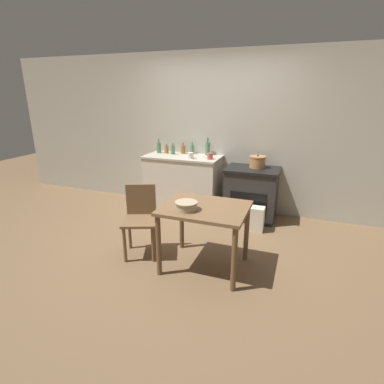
# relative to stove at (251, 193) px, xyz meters

# --- Properties ---
(ground_plane) EXTENTS (14.00, 14.00, 0.00)m
(ground_plane) POSITION_rel_stove_xyz_m (-0.69, -1.27, -0.41)
(ground_plane) COLOR brown
(wall_back) EXTENTS (8.00, 0.07, 2.55)m
(wall_back) POSITION_rel_stove_xyz_m (-0.69, 0.32, 0.87)
(wall_back) COLOR #B2AD9E
(wall_back) RESTS_ON ground_plane
(counter_cabinet) EXTENTS (1.25, 0.62, 0.92)m
(counter_cabinet) POSITION_rel_stove_xyz_m (-1.15, -0.01, 0.06)
(counter_cabinet) COLOR beige
(counter_cabinet) RESTS_ON ground_plane
(stove) EXTENTS (0.81, 0.60, 0.81)m
(stove) POSITION_rel_stove_xyz_m (0.00, 0.00, 0.00)
(stove) COLOR #2D2B28
(stove) RESTS_ON ground_plane
(work_table) EXTENTS (0.92, 0.75, 0.73)m
(work_table) POSITION_rel_stove_xyz_m (-0.24, -1.63, 0.21)
(work_table) COLOR brown
(work_table) RESTS_ON ground_plane
(chair) EXTENTS (0.52, 0.52, 0.85)m
(chair) POSITION_rel_stove_xyz_m (-1.07, -1.59, 0.06)
(chair) COLOR brown
(chair) RESTS_ON ground_plane
(flour_sack) EXTENTS (0.25, 0.18, 0.35)m
(flour_sack) POSITION_rel_stove_xyz_m (0.15, -0.45, -0.23)
(flour_sack) COLOR beige
(flour_sack) RESTS_ON ground_plane
(stock_pot) EXTENTS (0.25, 0.25, 0.20)m
(stock_pot) POSITION_rel_stove_xyz_m (0.06, 0.06, 0.49)
(stock_pot) COLOR #B77A47
(stock_pot) RESTS_ON stove
(mixing_bowl_large) EXTENTS (0.24, 0.24, 0.09)m
(mixing_bowl_large) POSITION_rel_stove_xyz_m (-0.39, -1.78, 0.38)
(mixing_bowl_large) COLOR tan
(mixing_bowl_large) RESTS_ON work_table
(bottle_far_left) EXTENTS (0.08, 0.08, 0.24)m
(bottle_far_left) POSITION_rel_stove_xyz_m (-1.64, 0.09, 0.61)
(bottle_far_left) COLOR #517F5B
(bottle_far_left) RESTS_ON counter_cabinet
(bottle_left) EXTENTS (0.06, 0.06, 0.20)m
(bottle_left) POSITION_rel_stove_xyz_m (-1.08, 0.22, 0.59)
(bottle_left) COLOR #517F5B
(bottle_left) RESTS_ON counter_cabinet
(bottle_mid_left) EXTENTS (0.08, 0.08, 0.19)m
(bottle_mid_left) POSITION_rel_stove_xyz_m (-1.23, 0.19, 0.59)
(bottle_mid_left) COLOR olive
(bottle_mid_left) RESTS_ON counter_cabinet
(bottle_center_left) EXTENTS (0.07, 0.07, 0.16)m
(bottle_center_left) POSITION_rel_stove_xyz_m (-1.50, 0.11, 0.58)
(bottle_center_left) COLOR olive
(bottle_center_left) RESTS_ON counter_cabinet
(bottle_center) EXTENTS (0.07, 0.07, 0.19)m
(bottle_center) POSITION_rel_stove_xyz_m (-1.36, 0.06, 0.59)
(bottle_center) COLOR #517F5B
(bottle_center) RESTS_ON counter_cabinet
(bottle_center_right) EXTENTS (0.08, 0.08, 0.29)m
(bottle_center_right) POSITION_rel_stove_xyz_m (-0.80, 0.20, 0.63)
(bottle_center_right) COLOR #517F5B
(bottle_center_right) RESTS_ON counter_cabinet
(cup_mid_right) EXTENTS (0.09, 0.09, 0.10)m
(cup_mid_right) POSITION_rel_stove_xyz_m (-0.95, -0.18, 0.56)
(cup_mid_right) COLOR silver
(cup_mid_right) RESTS_ON counter_cabinet
(cup_right) EXTENTS (0.09, 0.09, 0.09)m
(cup_right) POSITION_rel_stove_xyz_m (-0.66, -0.11, 0.56)
(cup_right) COLOR #B74C42
(cup_right) RESTS_ON counter_cabinet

